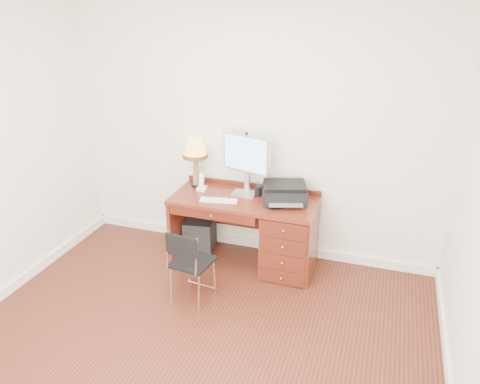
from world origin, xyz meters
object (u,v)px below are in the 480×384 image
(leg_lamp, at_px, (195,150))
(equipment_box, at_px, (200,235))
(monitor, at_px, (245,157))
(desk, at_px, (274,232))
(chair, at_px, (189,259))
(printer, at_px, (285,193))
(phone, at_px, (202,185))

(leg_lamp, distance_m, equipment_box, 0.98)
(monitor, bearing_deg, desk, -4.44)
(leg_lamp, height_order, chair, leg_lamp)
(chair, height_order, equipment_box, chair)
(leg_lamp, xyz_separation_m, equipment_box, (0.05, -0.06, -0.97))
(leg_lamp, bearing_deg, chair, -70.83)
(chair, bearing_deg, printer, 60.74)
(chair, relative_size, equipment_box, 2.03)
(monitor, bearing_deg, equipment_box, -158.78)
(leg_lamp, xyz_separation_m, phone, (0.11, -0.10, -0.35))
(leg_lamp, xyz_separation_m, chair, (0.35, -1.01, -0.70))
(monitor, height_order, phone, monitor)
(monitor, xyz_separation_m, printer, (0.44, -0.08, -0.31))
(phone, height_order, equipment_box, phone)
(leg_lamp, relative_size, phone, 2.87)
(leg_lamp, relative_size, chair, 0.74)
(monitor, distance_m, equipment_box, 1.10)
(equipment_box, bearing_deg, desk, -14.79)
(desk, height_order, phone, phone)
(chair, bearing_deg, phone, 112.20)
(chair, bearing_deg, equipment_box, 114.96)
(leg_lamp, bearing_deg, printer, -5.94)
(leg_lamp, distance_m, phone, 0.38)
(printer, height_order, chair, printer)
(leg_lamp, relative_size, equipment_box, 1.51)
(monitor, relative_size, phone, 3.29)
(printer, bearing_deg, chair, -143.91)
(monitor, relative_size, equipment_box, 1.73)
(phone, height_order, chair, phone)
(printer, distance_m, phone, 0.91)
(leg_lamp, distance_m, chair, 1.28)
(desk, relative_size, monitor, 2.35)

